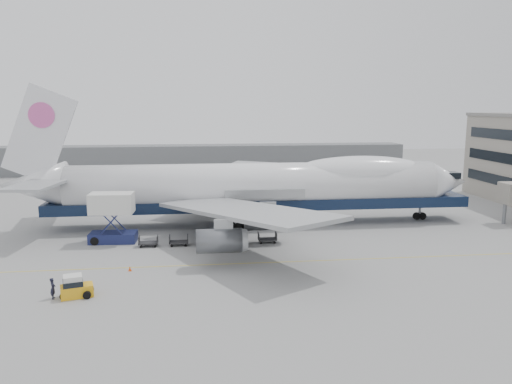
{
  "coord_description": "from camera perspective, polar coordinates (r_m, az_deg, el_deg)",
  "views": [
    {
      "loc": [
        -8.07,
        -57.93,
        16.97
      ],
      "look_at": [
        -0.53,
        6.0,
        5.77
      ],
      "focal_mm": 35.0,
      "sensor_mm": 36.0,
      "label": 1
    }
  ],
  "objects": [
    {
      "name": "dolly_2",
      "position": [
        62.1,
        -5.43,
        -5.53
      ],
      "size": [
        2.3,
        1.35,
        1.3
      ],
      "color": "#2D2D30",
      "rests_on": "ground"
    },
    {
      "name": "airliner",
      "position": [
        71.37,
        0.37,
        0.72
      ],
      "size": [
        67.0,
        55.3,
        19.98
      ],
      "color": "white",
      "rests_on": "ground"
    },
    {
      "name": "dolly_3",
      "position": [
        62.28,
        -2.05,
        -5.45
      ],
      "size": [
        2.3,
        1.35,
        1.3
      ],
      "color": "#2D2D30",
      "rests_on": "ground"
    },
    {
      "name": "dolly_0",
      "position": [
        62.39,
        -12.2,
        -5.64
      ],
      "size": [
        2.3,
        1.35,
        1.3
      ],
      "color": "#2D2D30",
      "rests_on": "ground"
    },
    {
      "name": "traffic_cone",
      "position": [
        54.01,
        -14.22,
        -8.49
      ],
      "size": [
        0.35,
        0.35,
        0.51
      ],
      "rotation": [
        0.0,
        0.0,
        0.24
      ],
      "color": "#E2480B",
      "rests_on": "ground"
    },
    {
      "name": "dolly_4",
      "position": [
        62.67,
        1.3,
        -5.34
      ],
      "size": [
        2.3,
        1.35,
        1.3
      ],
      "color": "#2D2D30",
      "rests_on": "ground"
    },
    {
      "name": "ground_worker",
      "position": [
        48.56,
        -22.2,
        -10.16
      ],
      "size": [
        0.52,
        0.73,
        1.9
      ],
      "primitive_type": "imported",
      "rotation": [
        0.0,
        0.0,
        1.66
      ],
      "color": "black",
      "rests_on": "ground"
    },
    {
      "name": "dolly_1",
      "position": [
        62.14,
        -8.82,
        -5.59
      ],
      "size": [
        2.3,
        1.35,
        1.3
      ],
      "color": "#2D2D30",
      "rests_on": "ground"
    },
    {
      "name": "catering_truck",
      "position": [
        64.78,
        -16.11,
        -2.56
      ],
      "size": [
        5.87,
        4.21,
        6.26
      ],
      "rotation": [
        0.0,
        0.0,
        -0.05
      ],
      "color": "#1A2150",
      "rests_on": "ground"
    },
    {
      "name": "apron_line",
      "position": [
        55.22,
        2.02,
        -8.03
      ],
      "size": [
        60.0,
        0.15,
        0.01
      ],
      "primitive_type": "cube",
      "color": "gold",
      "rests_on": "ground"
    },
    {
      "name": "baggage_tug",
      "position": [
        48.26,
        -19.95,
        -10.2
      ],
      "size": [
        3.07,
        2.17,
        2.03
      ],
      "rotation": [
        0.0,
        0.0,
        0.27
      ],
      "color": "#F0AC16",
      "rests_on": "ground"
    },
    {
      "name": "ground",
      "position": [
        60.9,
        1.16,
        -6.32
      ],
      "size": [
        260.0,
        260.0,
        0.0
      ],
      "primitive_type": "plane",
      "color": "gray",
      "rests_on": "ground"
    },
    {
      "name": "hangar",
      "position": [
        128.65,
        -7.57,
        3.77
      ],
      "size": [
        110.0,
        8.0,
        7.0
      ],
      "primitive_type": "cube",
      "color": "slate",
      "rests_on": "ground"
    }
  ]
}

